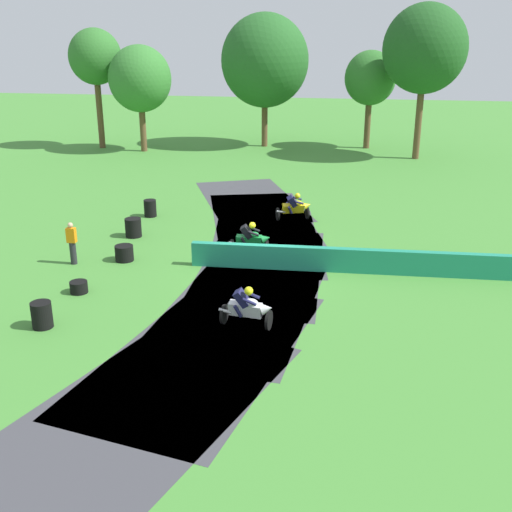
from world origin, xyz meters
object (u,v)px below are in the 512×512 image
at_px(motorcycle_lead_white, 248,308).
at_px(tire_stack_mid_a, 79,287).
at_px(motorcycle_trailing_yellow, 295,207).
at_px(motorcycle_chase_green, 251,239).
at_px(tire_stack_far, 133,228).
at_px(tire_stack_extra_a, 150,208).
at_px(tire_stack_mid_b, 124,253).
at_px(track_marshal, 72,243).
at_px(tire_stack_near, 42,315).

bearing_deg(motorcycle_lead_white, tire_stack_mid_a, 164.54).
bearing_deg(motorcycle_trailing_yellow, motorcycle_chase_green, -103.59).
height_order(tire_stack_far, tire_stack_extra_a, same).
bearing_deg(motorcycle_lead_white, motorcycle_trailing_yellow, 88.70).
xyz_separation_m(tire_stack_mid_b, track_marshal, (-1.77, -0.64, 0.52)).
distance_m(tire_stack_mid_a, track_marshal, 2.96).
xyz_separation_m(motorcycle_trailing_yellow, tire_stack_near, (-6.30, -12.21, -0.23)).
relative_size(motorcycle_trailing_yellow, tire_stack_mid_a, 2.92).
relative_size(tire_stack_near, tire_stack_extra_a, 1.00).
distance_m(tire_stack_near, tire_stack_far, 8.69).
xyz_separation_m(tire_stack_near, tire_stack_mid_a, (-0.03, 2.62, -0.20)).
distance_m(motorcycle_lead_white, tire_stack_near, 6.13).
height_order(motorcycle_chase_green, tire_stack_near, motorcycle_chase_green).
xyz_separation_m(tire_stack_near, track_marshal, (-1.37, 5.18, 0.42)).
relative_size(tire_stack_far, track_marshal, 0.49).
bearing_deg(motorcycle_lead_white, tire_stack_extra_a, 121.26).
bearing_deg(motorcycle_trailing_yellow, track_marshal, -137.50).
distance_m(motorcycle_lead_white, tire_stack_extra_a, 12.62).
relative_size(tire_stack_mid_a, track_marshal, 0.37).
distance_m(tire_stack_mid_b, tire_stack_extra_a, 5.97).
xyz_separation_m(motorcycle_lead_white, tire_stack_far, (-6.30, 7.75, -0.25)).
relative_size(tire_stack_near, tire_stack_mid_b, 1.14).
bearing_deg(motorcycle_chase_green, motorcycle_lead_white, -81.30).
bearing_deg(tire_stack_mid_b, motorcycle_chase_green, 16.37).
bearing_deg(tire_stack_mid_a, tire_stack_extra_a, 92.97).
relative_size(motorcycle_chase_green, track_marshal, 1.03).
xyz_separation_m(motorcycle_trailing_yellow, track_marshal, (-7.67, -7.03, 0.19)).
height_order(motorcycle_lead_white, tire_stack_near, motorcycle_lead_white).
bearing_deg(motorcycle_lead_white, tire_stack_mid_b, 139.17).
relative_size(motorcycle_chase_green, tire_stack_far, 2.10).
height_order(tire_stack_mid_b, tire_stack_extra_a, tire_stack_extra_a).
height_order(tire_stack_mid_a, track_marshal, track_marshal).
distance_m(motorcycle_trailing_yellow, tire_stack_far, 7.45).
relative_size(tire_stack_mid_a, tire_stack_mid_b, 0.85).
bearing_deg(motorcycle_lead_white, tire_stack_far, 129.12).
distance_m(motorcycle_chase_green, tire_stack_mid_b, 4.90).
xyz_separation_m(motorcycle_chase_green, tire_stack_far, (-5.34, 1.49, -0.26)).
relative_size(motorcycle_chase_green, tire_stack_mid_a, 2.83).
height_order(tire_stack_near, track_marshal, track_marshal).
height_order(tire_stack_near, tire_stack_extra_a, same).
bearing_deg(motorcycle_trailing_yellow, tire_stack_near, -117.30).
height_order(motorcycle_trailing_yellow, tire_stack_mid_a, motorcycle_trailing_yellow).
relative_size(tire_stack_extra_a, track_marshal, 0.49).
height_order(motorcycle_lead_white, motorcycle_chase_green, motorcycle_chase_green).
distance_m(motorcycle_trailing_yellow, track_marshal, 10.41).
height_order(motorcycle_chase_green, track_marshal, track_marshal).
distance_m(tire_stack_near, tire_stack_mid_b, 5.83).
relative_size(motorcycle_trailing_yellow, track_marshal, 1.07).
xyz_separation_m(tire_stack_mid_a, track_marshal, (-1.34, 2.56, 0.62)).
bearing_deg(track_marshal, motorcycle_chase_green, 17.32).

